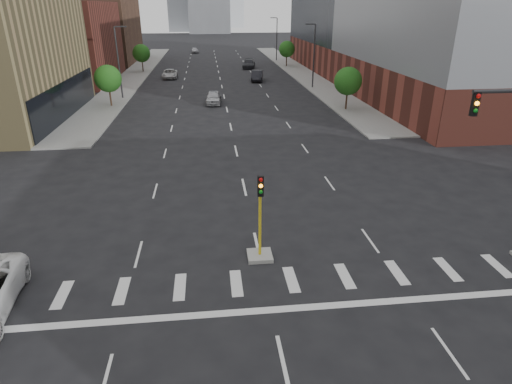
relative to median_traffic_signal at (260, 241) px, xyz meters
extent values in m
cube|color=gray|center=(-15.00, 65.03, -0.90)|extent=(5.00, 92.00, 0.15)
cube|color=gray|center=(15.00, 65.03, -0.90)|extent=(5.00, 92.00, 0.15)
cube|color=brown|center=(-27.50, 57.03, 5.03)|extent=(20.00, 22.00, 12.00)
cube|color=brown|center=(-27.50, 83.03, 5.53)|extent=(20.00, 24.00, 13.00)
cube|color=brown|center=(29.50, 51.03, 1.53)|extent=(24.00, 70.00, 5.00)
cube|color=#999993|center=(0.00, 0.03, -0.87)|extent=(1.20, 1.20, 0.20)
cylinder|color=gold|center=(0.00, 0.03, 0.83)|extent=(0.14, 0.14, 3.20)
cube|color=black|center=(0.00, -0.15, 2.93)|extent=(0.28, 0.18, 1.00)
sphere|color=red|center=(0.00, -0.25, 3.28)|extent=(0.18, 0.18, 0.18)
sphere|color=orange|center=(0.00, -0.25, 2.98)|extent=(0.18, 0.18, 0.18)
sphere|color=#0C7F19|center=(0.00, -0.25, 2.68)|extent=(0.18, 0.18, 0.18)
cube|color=black|center=(8.70, -1.47, 6.73)|extent=(0.28, 0.18, 1.00)
sphere|color=red|center=(8.70, -1.59, 7.08)|extent=(0.18, 0.18, 0.18)
sphere|color=orange|center=(8.70, -1.59, 6.78)|extent=(0.18, 0.18, 0.18)
sphere|color=#0C7F19|center=(8.70, -1.59, 6.48)|extent=(0.18, 0.18, 0.18)
cylinder|color=#2D2D30|center=(13.50, 46.03, 3.53)|extent=(0.20, 0.20, 9.00)
cube|color=#2D2D30|center=(12.70, 46.03, 8.03)|extent=(1.40, 0.22, 0.15)
cylinder|color=#2D2D30|center=(13.50, 81.03, 3.53)|extent=(0.20, 0.20, 9.00)
cube|color=#2D2D30|center=(12.70, 81.03, 8.03)|extent=(1.40, 0.22, 0.15)
cylinder|color=#2D2D30|center=(-13.50, 41.03, 3.53)|extent=(0.20, 0.20, 9.00)
cube|color=#2D2D30|center=(-12.70, 41.03, 8.03)|extent=(1.40, 0.22, 0.15)
cylinder|color=#382619|center=(-14.00, 36.03, 0.05)|extent=(0.20, 0.20, 1.75)
sphere|color=#1D4612|center=(-14.00, 36.03, 2.43)|extent=(3.20, 3.20, 3.20)
cylinder|color=#382619|center=(-14.00, 66.03, 0.05)|extent=(0.20, 0.20, 1.75)
sphere|color=#1D4612|center=(-14.00, 66.03, 2.43)|extent=(3.20, 3.20, 3.20)
cylinder|color=#382619|center=(14.00, 31.03, 0.05)|extent=(0.20, 0.20, 1.75)
sphere|color=#1D4612|center=(14.00, 31.03, 2.43)|extent=(3.20, 3.20, 3.20)
cylinder|color=#382619|center=(14.00, 71.03, 0.05)|extent=(0.20, 0.20, 1.75)
sphere|color=#1D4612|center=(14.00, 71.03, 2.43)|extent=(3.20, 3.20, 3.20)
imported|color=#A6A7AB|center=(-1.50, 36.47, -0.18)|extent=(2.17, 4.77, 1.59)
imported|color=black|center=(6.00, 53.69, -0.14)|extent=(2.50, 5.24, 1.66)
imported|color=#B4B4B4|center=(-8.46, 58.08, -0.23)|extent=(2.55, 5.38, 1.49)
imported|color=black|center=(6.15, 69.37, -0.15)|extent=(3.09, 5.97, 1.66)
imported|color=#AFAFB4|center=(-5.09, 100.66, -0.28)|extent=(2.01, 4.21, 1.39)
camera|label=1|loc=(-2.19, -17.86, 10.43)|focal=30.00mm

